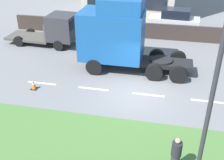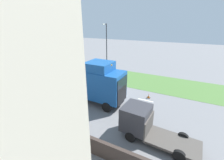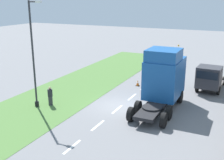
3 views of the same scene
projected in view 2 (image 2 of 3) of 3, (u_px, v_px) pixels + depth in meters
ground_plane at (103, 91)px, 19.70m from camera, size 120.00×120.00×0.00m
grass_verge at (122, 77)px, 24.67m from camera, size 7.00×44.00×0.01m
lane_markings at (99, 90)px, 20.00m from camera, size 0.16×14.60×0.00m
boundary_wall at (46, 125)px, 12.02m from camera, size 0.25×24.00×1.28m
lorry_cab at (102, 84)px, 15.67m from camera, size 2.69×7.18×4.81m
flatbed_truck at (142, 122)px, 11.32m from camera, size 2.35×5.74×2.49m
parked_car at (9, 126)px, 11.26m from camera, size 2.15×4.36×2.13m
lamp_post at (106, 52)px, 24.60m from camera, size 1.28×0.32×8.27m
pedestrian at (108, 72)px, 24.76m from camera, size 0.39×0.39×1.56m
traffic_cone_lead at (149, 96)px, 17.67m from camera, size 0.36×0.36×0.58m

